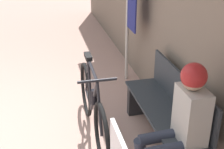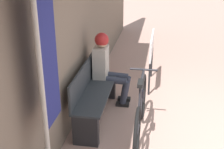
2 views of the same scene
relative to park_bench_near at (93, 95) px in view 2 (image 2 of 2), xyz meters
name	(u,v)px [view 2 (image 2 of 2)]	position (x,y,z in m)	size (l,w,h in m)	color
storefront_wall	(57,23)	(-0.57, 0.30, 1.25)	(12.00, 0.56, 3.20)	#756656
park_bench_near	(93,95)	(0.00, 0.00, 0.00)	(1.53, 0.42, 0.88)	#2D3338
bicycle	(140,111)	(-0.36, -0.76, -0.02)	(1.76, 0.40, 0.96)	black
person_seated	(107,64)	(0.55, -0.11, 0.31)	(0.34, 0.61, 1.24)	#2D3342
banner_pole	(47,78)	(-1.65, 0.05, 1.00)	(0.45, 0.05, 2.23)	#B7B2A8
signboard	(152,48)	(1.37, -0.81, 0.35)	(1.04, 0.04, 1.00)	#232326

